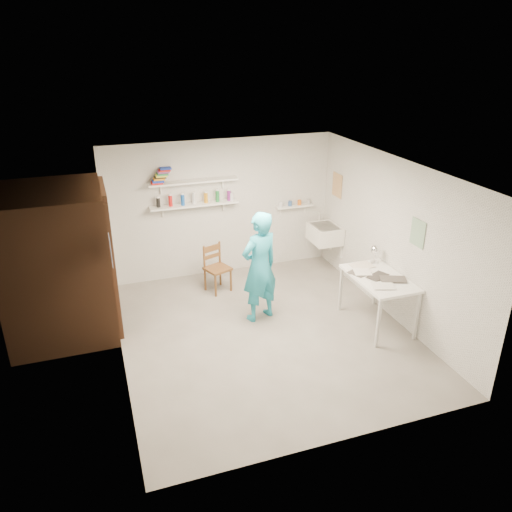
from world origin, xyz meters
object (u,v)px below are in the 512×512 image
object	(u,v)px
man	(260,267)
work_table	(377,301)
wooden_chair	(218,269)
desk_lamp	(376,249)
belfast_sink	(325,234)
wall_clock	(259,243)

from	to	relation	value
man	work_table	xyz separation A→B (m)	(1.57, -0.73, -0.46)
wooden_chair	desk_lamp	bearing A→B (deg)	-53.36
belfast_sink	wooden_chair	distance (m)	2.07
man	wooden_chair	world-z (taller)	man
wall_clock	belfast_sink	bearing A→B (deg)	14.43
belfast_sink	wall_clock	bearing A→B (deg)	-146.92
belfast_sink	man	distance (m)	2.10
work_table	desk_lamp	world-z (taller)	desk_lamp
man	belfast_sink	bearing A→B (deg)	-161.85
man	wooden_chair	distance (m)	1.21
belfast_sink	work_table	world-z (taller)	belfast_sink
wall_clock	work_table	xyz separation A→B (m)	(1.50, -0.94, -0.74)
wall_clock	wooden_chair	world-z (taller)	wall_clock
wooden_chair	work_table	bearing A→B (deg)	-64.15
wall_clock	wooden_chair	distance (m)	1.21
man	wall_clock	size ratio (longest dim) A/B	5.56
work_table	wall_clock	bearing A→B (deg)	147.90
man	wall_clock	world-z (taller)	man
wooden_chair	desk_lamp	world-z (taller)	desk_lamp
wall_clock	wooden_chair	size ratio (longest dim) A/B	0.38
belfast_sink	wooden_chair	size ratio (longest dim) A/B	0.74
belfast_sink	desk_lamp	distance (m)	1.56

